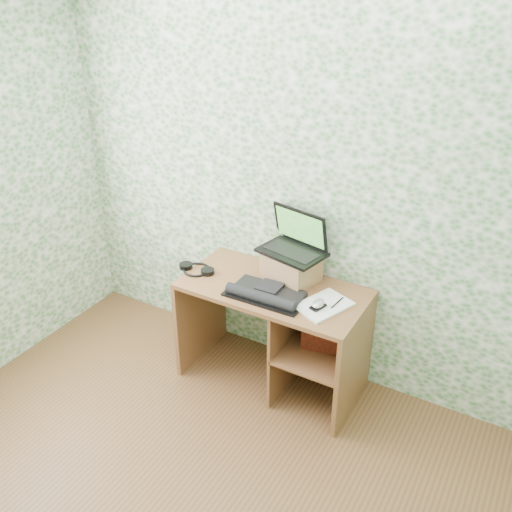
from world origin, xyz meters
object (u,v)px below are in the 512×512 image
Objects in this scene: desk at (285,323)px; notepad at (323,305)px; riser at (291,267)px; laptop at (295,242)px; keyboard at (266,294)px.

desk is 3.65× the size of notepad.
riser is 0.38m from notepad.
laptop is 0.39m from keyboard.
laptop is at bearing 99.07° from desk.
laptop is 1.39× the size of notepad.
keyboard is 0.37m from notepad.
notepad is at bearing 12.36° from keyboard.
riser is at bearing 170.91° from notepad.
desk is at bearing -172.23° from notepad.
notepad is at bearing -13.87° from desk.
notepad is at bearing -24.15° from laptop.
laptop is (-0.00, 0.04, 0.16)m from riser.
riser is 0.70× the size of laptop.
riser is at bearing 102.41° from desk.
riser is 0.63× the size of keyboard.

